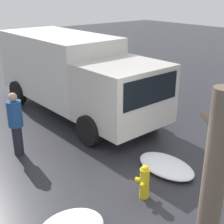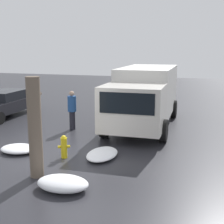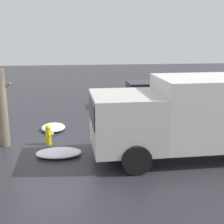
% 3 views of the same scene
% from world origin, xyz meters
% --- Properties ---
extents(ground_plane, '(60.00, 60.00, 0.00)m').
position_xyz_m(ground_plane, '(0.00, 0.00, 0.00)').
color(ground_plane, '#28282D').
extents(fire_hydrant, '(0.34, 0.40, 0.78)m').
position_xyz_m(fire_hydrant, '(0.00, 0.00, 0.40)').
color(fire_hydrant, yellow).
rests_on(fire_hydrant, ground_plane).
extents(tree_trunk, '(0.58, 0.38, 2.85)m').
position_xyz_m(tree_trunk, '(-1.61, 0.06, 1.44)').
color(tree_trunk, '#6B5B4C').
rests_on(tree_trunk, ground_plane).
extents(delivery_truck, '(7.08, 2.82, 2.69)m').
position_xyz_m(delivery_truck, '(5.23, -1.63, 1.48)').
color(delivery_truck, beige).
rests_on(delivery_truck, ground_plane).
extents(pedestrian, '(0.38, 0.38, 1.74)m').
position_xyz_m(pedestrian, '(3.49, 1.29, 0.95)').
color(pedestrian, '#23232D').
rests_on(pedestrian, ground_plane).
extents(snow_pile_curbside, '(1.56, 0.97, 0.22)m').
position_xyz_m(snow_pile_curbside, '(0.44, -1.19, 0.11)').
color(snow_pile_curbside, white).
rests_on(snow_pile_curbside, ground_plane).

